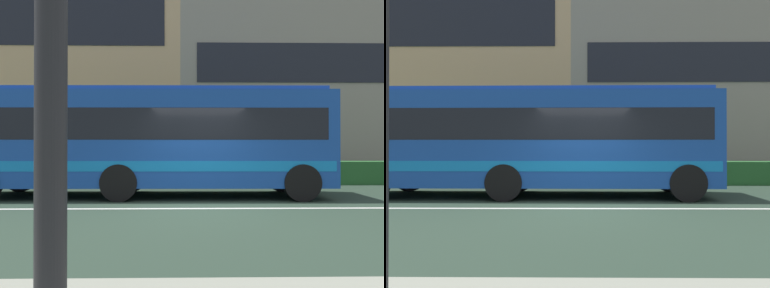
% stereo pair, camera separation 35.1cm
% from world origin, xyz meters
% --- Properties ---
extents(ground_plane, '(160.00, 160.00, 0.00)m').
position_xyz_m(ground_plane, '(0.00, 0.00, 0.00)').
color(ground_plane, '#293C2E').
extents(lane_centre_line, '(60.00, 0.16, 0.01)m').
position_xyz_m(lane_centre_line, '(0.00, 0.00, 0.00)').
color(lane_centre_line, silver).
rests_on(lane_centre_line, ground_plane).
extents(hedge_row_far, '(23.68, 1.10, 0.89)m').
position_xyz_m(hedge_row_far, '(-0.47, 6.16, 0.45)').
color(hedge_row_far, '#29632C').
rests_on(hedge_row_far, ground_plane).
extents(apartment_block_left, '(18.85, 10.76, 13.09)m').
position_xyz_m(apartment_block_left, '(-9.99, 14.76, 6.55)').
color(apartment_block_left, tan).
rests_on(apartment_block_left, ground_plane).
extents(apartment_block_right, '(19.86, 10.76, 9.49)m').
position_xyz_m(apartment_block_right, '(9.36, 14.76, 4.74)').
color(apartment_block_right, gray).
rests_on(apartment_block_right, ground_plane).
extents(transit_bus, '(10.59, 2.75, 3.13)m').
position_xyz_m(transit_bus, '(-1.47, 2.41, 1.73)').
color(transit_bus, '#164297').
rests_on(transit_bus, ground_plane).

